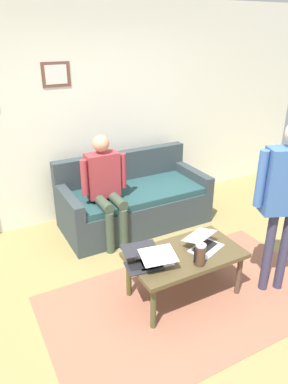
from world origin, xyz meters
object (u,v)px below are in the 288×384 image
at_px(coffee_table, 185,258).
at_px(laptop_right, 142,260).
at_px(laptop_center, 156,259).
at_px(couch, 133,201).
at_px(person_standing, 287,189).
at_px(french_press, 200,254).
at_px(person_seated, 106,184).
at_px(laptop_left, 204,244).

bearing_deg(coffee_table, laptop_right, -5.40).
distance_m(laptop_center, laptop_right, 0.12).
bearing_deg(couch, person_standing, 107.96).
relative_size(french_press, person_standing, 0.14).
bearing_deg(couch, french_press, 83.17).
bearing_deg(person_seated, french_press, 99.74).
bearing_deg(laptop_center, person_standing, 164.10).
distance_m(coffee_table, laptop_left, 0.22).
distance_m(coffee_table, person_seated, 1.34).
bearing_deg(french_press, laptop_left, -133.86).
height_order(laptop_left, laptop_center, laptop_center).
distance_m(couch, laptop_left, 1.52).
xyz_separation_m(couch, laptop_left, (0.01, 1.51, 0.20)).
relative_size(french_press, person_seated, 0.18).
bearing_deg(person_seated, person_standing, 123.23).
height_order(laptop_left, laptop_right, laptop_left).
distance_m(laptop_left, laptop_center, 0.52).
bearing_deg(couch, laptop_left, 89.48).
height_order(person_standing, person_seated, person_standing).
xyz_separation_m(couch, person_standing, (-0.59, 1.83, 0.76)).
relative_size(person_standing, person_seated, 1.30).
relative_size(laptop_left, laptop_right, 1.09).
bearing_deg(coffee_table, french_press, 93.28).
xyz_separation_m(french_press, person_standing, (-0.80, 0.13, 0.50)).
bearing_deg(laptop_right, french_press, 150.83).
xyz_separation_m(laptop_right, french_press, (-0.44, 0.24, 0.06)).
height_order(coffee_table, laptop_center, laptop_center).
bearing_deg(coffee_table, couch, -98.18).
relative_size(coffee_table, laptop_right, 2.90).
relative_size(laptop_left, french_press, 1.71).
bearing_deg(coffee_table, person_seated, -79.25).
distance_m(laptop_right, french_press, 0.50).
bearing_deg(person_seated, laptop_center, 86.58).
distance_m(laptop_right, person_seated, 1.27).
height_order(laptop_center, laptop_right, laptop_center).
distance_m(laptop_center, french_press, 0.39).
distance_m(couch, person_standing, 2.07).
bearing_deg(person_standing, person_seated, -56.77).
xyz_separation_m(coffee_table, french_press, (-0.01, 0.20, 0.16)).
bearing_deg(laptop_left, laptop_center, 0.29).
distance_m(french_press, person_standing, 0.95).
bearing_deg(coffee_table, laptop_center, 1.29).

